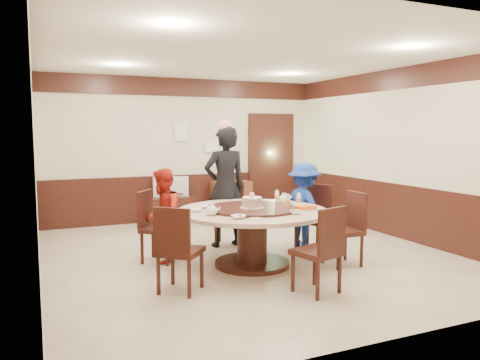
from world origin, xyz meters
name	(u,v)px	position (x,y,z in m)	size (l,w,h in m)	color
room	(248,180)	(0.01, 0.01, 1.08)	(6.00, 6.04, 2.84)	beige
banquet_table	(252,226)	(-0.17, -0.51, 0.53)	(1.97, 1.97, 0.78)	black
chair_0	(313,230)	(1.01, -0.14, 0.30)	(0.60, 0.60, 0.97)	black
chair_1	(229,225)	(-0.01, 0.67, 0.30)	(0.60, 0.60, 0.97)	black
chair_2	(158,239)	(-1.26, 0.18, 0.30)	(0.62, 0.62, 0.97)	black
chair_3	(180,265)	(-1.34, -1.11, 0.30)	(0.62, 0.62, 0.97)	black
chair_4	(318,266)	(0.04, -1.76, 0.30)	(0.54, 0.55, 0.97)	black
chair_5	(344,242)	(0.95, -0.98, 0.30)	(0.46, 0.45, 0.97)	black
person_standing	(225,187)	(-0.10, 0.62, 0.92)	(0.67, 0.44, 1.84)	black
person_red	(163,215)	(-1.20, 0.14, 0.64)	(0.62, 0.48, 1.27)	#AE2117
person_blue	(304,207)	(0.89, -0.08, 0.65)	(0.84, 0.48, 1.31)	navy
birthday_cake	(252,202)	(-0.20, -0.56, 0.85)	(0.31, 0.31, 0.21)	white
teapot_left	(211,211)	(-0.81, -0.71, 0.81)	(0.17, 0.15, 0.13)	white
teapot_right	(284,199)	(0.46, -0.22, 0.81)	(0.17, 0.15, 0.13)	white
bowl_0	(206,207)	(-0.70, -0.20, 0.77)	(0.16, 0.16, 0.04)	white
bowl_1	(295,212)	(0.17, -1.04, 0.77)	(0.15, 0.15, 0.05)	white
bowl_2	(238,217)	(-0.59, -1.03, 0.77)	(0.17, 0.17, 0.04)	white
bowl_3	(298,206)	(0.44, -0.64, 0.77)	(0.14, 0.14, 0.04)	white
bowl_4	(196,210)	(-0.90, -0.38, 0.77)	(0.16, 0.16, 0.04)	white
saucer_near	(257,219)	(-0.42, -1.16, 0.76)	(0.18, 0.18, 0.01)	white
saucer_far	(266,202)	(0.28, -0.01, 0.76)	(0.18, 0.18, 0.01)	white
shrimp_platter	(306,209)	(0.42, -0.87, 0.78)	(0.30, 0.20, 0.06)	white
bottle_0	(288,201)	(0.34, -0.55, 0.83)	(0.06, 0.06, 0.16)	white
bottle_1	(299,200)	(0.55, -0.48, 0.83)	(0.06, 0.06, 0.16)	white
bottle_2	(277,197)	(0.42, -0.10, 0.83)	(0.06, 0.06, 0.16)	white
tv_stand	(172,210)	(-0.37, 2.75, 0.25)	(0.85, 0.45, 0.50)	black
television	(171,187)	(-0.37, 2.75, 0.70)	(0.68, 0.09, 0.39)	gray
side_cabinet	(231,199)	(0.89, 2.78, 0.38)	(0.80, 0.40, 0.75)	brown
thermos	(228,172)	(0.83, 2.78, 0.94)	(0.15, 0.15, 0.38)	silver
notice_left	(181,132)	(-0.10, 2.96, 1.75)	(0.25, 0.00, 0.35)	white
notice_right	(212,147)	(0.55, 2.96, 1.45)	(0.30, 0.00, 0.22)	white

